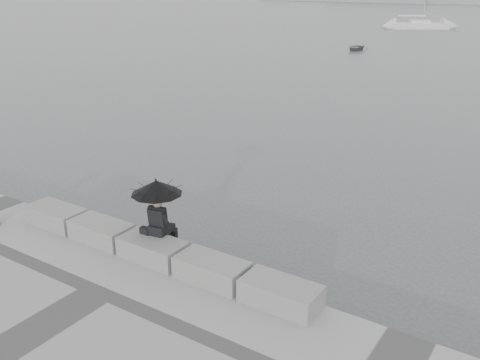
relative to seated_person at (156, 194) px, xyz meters
The scene contains 10 objects.
ground 2.02m from the seated_person, 61.94° to the left, with size 360.00×360.00×0.00m, color #3F4143.
stone_block_far_left 3.57m from the seated_person, behind, with size 1.60×0.80×0.50m, color slate.
stone_block_left 2.08m from the seated_person, 169.10° to the right, with size 1.60×0.80×0.50m, color slate.
stone_block_centre 1.30m from the seated_person, 76.93° to the right, with size 1.60×0.80×0.50m, color slate.
stone_block_right 2.20m from the seated_person, 10.03° to the right, with size 1.60×0.80×0.50m, color slate.
stone_block_far_right 3.71m from the seated_person, ahead, with size 1.60×0.80×0.50m, color slate.
seated_person is the anchor object (origin of this frame).
bag 0.99m from the seated_person, 149.81° to the right, with size 0.25×0.14×0.16m, color black.
sailboat_left 71.79m from the seated_person, 101.14° to the left, with size 7.82×6.14×12.90m.
dinghy 44.71m from the seated_person, 105.92° to the left, with size 2.77×1.17×0.47m, color slate.
Camera 1 is at (7.75, -8.55, 6.65)m, focal length 40.00 mm.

